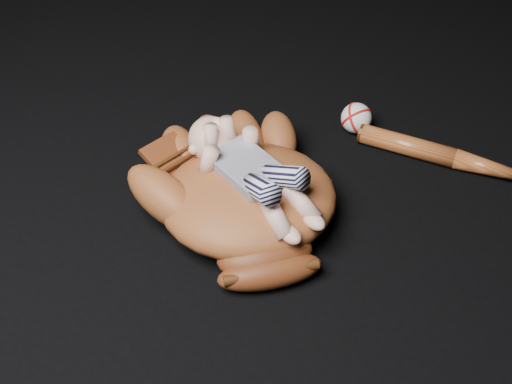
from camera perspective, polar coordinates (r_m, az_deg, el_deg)
baseball_glove at (r=1.27m, az=-0.69°, el=0.07°), size 0.56×0.61×0.16m
newborn_baby at (r=1.23m, az=-0.05°, el=1.73°), size 0.21×0.37×0.14m
baseball_bat at (r=1.50m, az=18.28°, el=2.55°), size 0.31×0.43×0.05m
baseball at (r=1.55m, az=8.91°, el=6.50°), size 0.09×0.09×0.07m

